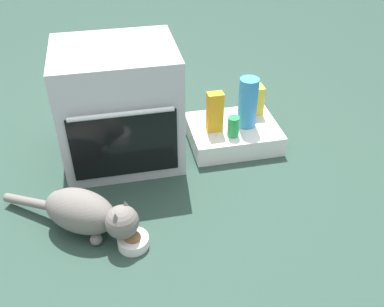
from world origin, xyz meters
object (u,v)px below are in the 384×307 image
at_px(cat, 87,213).
at_px(soda_can, 233,127).
at_px(pantry_cabinet, 233,134).
at_px(juice_carton, 215,112).
at_px(oven, 119,106).
at_px(snack_bag, 253,100).
at_px(food_bowl, 133,241).
at_px(water_bottle, 248,103).

height_order(cat, soda_can, soda_can).
bearing_deg(pantry_cabinet, juice_carton, -169.00).
relative_size(oven, snack_bag, 3.67).
relative_size(pantry_cabinet, cat, 0.80).
xyz_separation_m(food_bowl, juice_carton, (0.55, 0.68, 0.21)).
bearing_deg(cat, food_bowl, -0.00).
bearing_deg(snack_bag, pantry_cabinet, -142.34).
xyz_separation_m(oven, pantry_cabinet, (0.65, -0.00, -0.27)).
bearing_deg(soda_can, pantry_cabinet, 71.14).
bearing_deg(food_bowl, snack_bag, 44.79).
bearing_deg(cat, water_bottle, 65.33).
bearing_deg(food_bowl, cat, 145.49).
bearing_deg(oven, juice_carton, -3.01).
height_order(cat, water_bottle, water_bottle).
relative_size(cat, soda_can, 5.39).
distance_m(food_bowl, juice_carton, 0.90).
xyz_separation_m(pantry_cabinet, soda_can, (-0.04, -0.10, 0.12)).
bearing_deg(soda_can, cat, -150.62).
height_order(oven, snack_bag, oven).
xyz_separation_m(soda_can, snack_bag, (0.18, 0.22, 0.03)).
xyz_separation_m(cat, soda_can, (0.83, 0.47, 0.06)).
xyz_separation_m(pantry_cabinet, juice_carton, (-0.12, -0.02, 0.18)).
distance_m(oven, cat, 0.65).
bearing_deg(snack_bag, juice_carton, -153.07).
height_order(food_bowl, soda_can, soda_can).
bearing_deg(snack_bag, cat, -145.93).
relative_size(pantry_cabinet, snack_bag, 2.89).
bearing_deg(oven, snack_bag, 7.90).
bearing_deg(pantry_cabinet, soda_can, -108.86).
bearing_deg(juice_carton, snack_bag, 26.93).
bearing_deg(oven, soda_can, -9.82).
distance_m(cat, water_bottle, 1.10).
distance_m(food_bowl, cat, 0.25).
bearing_deg(soda_can, food_bowl, -136.87).
relative_size(juice_carton, snack_bag, 1.33).
distance_m(cat, snack_bag, 1.23).
bearing_deg(food_bowl, oven, 88.40).
xyz_separation_m(oven, soda_can, (0.62, -0.11, -0.15)).
xyz_separation_m(pantry_cabinet, food_bowl, (-0.67, -0.70, -0.03)).
distance_m(cat, soda_can, 0.95).
height_order(pantry_cabinet, soda_can, soda_can).
relative_size(cat, juice_carton, 2.69).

